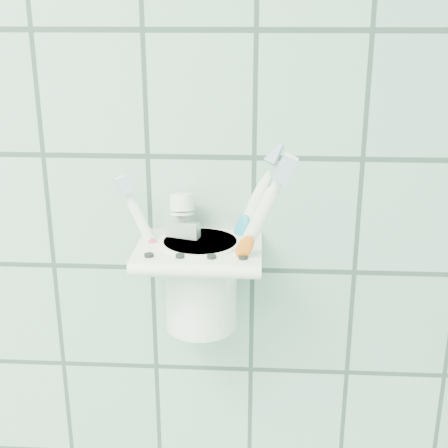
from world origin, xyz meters
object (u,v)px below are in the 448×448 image
at_px(cup, 201,280).
at_px(holder_bracket, 199,253).
at_px(toothbrush_blue, 205,226).
at_px(toothbrush_pink, 188,246).
at_px(toothbrush_orange, 205,228).
at_px(toothpaste_tube, 184,252).

bearing_deg(cup, holder_bracket, -98.09).
bearing_deg(holder_bracket, toothbrush_blue, 74.61).
bearing_deg(cup, toothbrush_pink, -154.07).
relative_size(toothbrush_orange, toothpaste_tube, 1.49).
xyz_separation_m(toothbrush_orange, toothpaste_tube, (-0.02, 0.01, -0.03)).
relative_size(holder_bracket, toothbrush_pink, 0.77).
relative_size(cup, toothbrush_orange, 0.47).
bearing_deg(toothbrush_pink, toothpaste_tube, 150.35).
relative_size(toothbrush_blue, toothpaste_tube, 1.40).
bearing_deg(toothpaste_tube, holder_bracket, 21.90).
distance_m(toothbrush_pink, toothbrush_blue, 0.03).
bearing_deg(toothbrush_orange, toothbrush_pink, 171.13).
xyz_separation_m(holder_bracket, toothpaste_tube, (-0.02, -0.00, 0.00)).
bearing_deg(toothbrush_blue, toothpaste_tube, -108.73).
height_order(cup, toothpaste_tube, toothpaste_tube).
bearing_deg(toothbrush_orange, toothbrush_blue, 100.25).
xyz_separation_m(holder_bracket, toothbrush_orange, (0.01, -0.01, 0.03)).
relative_size(toothbrush_blue, toothbrush_orange, 0.94).
height_order(cup, toothbrush_blue, toothbrush_blue).
xyz_separation_m(toothbrush_pink, toothbrush_orange, (0.02, -0.01, 0.02)).
height_order(holder_bracket, toothpaste_tube, toothpaste_tube).
relative_size(cup, toothbrush_pink, 0.59).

